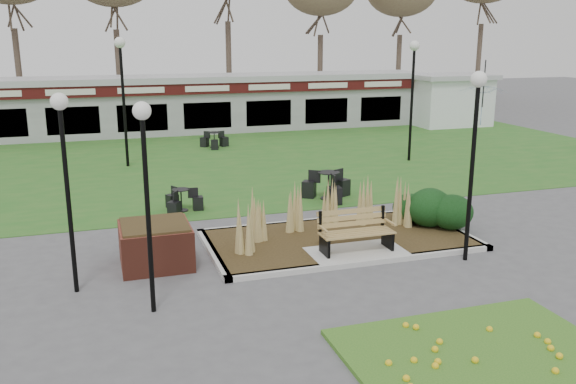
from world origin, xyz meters
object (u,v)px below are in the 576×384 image
object	(u,v)px
bistro_set_a	(181,204)
lamp_post_mid_left	(64,150)
bistro_set_b	(328,190)
brick_planter	(156,244)
service_hut	(448,99)
lamp_post_far_left	(122,73)
lamp_post_near_right	(475,125)
patio_umbrella	(482,105)
lamp_post_near_left	(145,162)
park_bench	(355,230)
food_pavilion	(202,103)
lamp_post_mid_right	(413,74)
bistro_set_c	(214,142)

from	to	relation	value
bistro_set_a	lamp_post_mid_left	bearing A→B (deg)	-118.96
bistro_set_a	bistro_set_b	distance (m)	4.49
brick_planter	service_hut	xyz separation A→B (m)	(17.90, 17.00, 0.97)
service_hut	lamp_post_far_left	xyz separation A→B (m)	(-17.85, -6.12, 2.08)
lamp_post_mid_left	lamp_post_far_left	xyz separation A→B (m)	(1.70, 11.86, 0.70)
lamp_post_near_right	patio_umbrella	distance (m)	17.06
lamp_post_near_right	bistro_set_b	distance (m)	6.50
lamp_post_near_left	patio_umbrella	xyz separation A→B (m)	(16.88, 14.35, -1.08)
lamp_post_mid_left	bistro_set_b	world-z (taller)	lamp_post_mid_left
service_hut	bistro_set_a	xyz separation A→B (m)	(-16.77, -12.95, -1.22)
lamp_post_near_left	service_hut	bearing A→B (deg)	46.76
park_bench	service_hut	bearing A→B (deg)	52.75
park_bench	food_pavilion	bearing A→B (deg)	90.00
service_hut	lamp_post_mid_right	world-z (taller)	lamp_post_mid_right
brick_planter	lamp_post_mid_left	distance (m)	3.04
park_bench	bistro_set_b	xyz separation A→B (m)	(1.22, 4.75, -0.29)
park_bench	food_pavilion	distance (m)	19.73
park_bench	lamp_post_mid_left	bearing A→B (deg)	-177.84
brick_planter	lamp_post_far_left	xyz separation A→B (m)	(0.05, 10.88, 3.05)
food_pavilion	lamp_post_mid_right	xyz separation A→B (m)	(6.49, -10.38, 1.95)
lamp_post_far_left	bistro_set_b	xyz separation A→B (m)	(5.57, -6.88, -3.23)
lamp_post_near_right	bistro_set_b	bearing A→B (deg)	99.97
bistro_set_c	bistro_set_b	bearing A→B (deg)	-80.65
lamp_post_mid_left	bistro_set_a	xyz separation A→B (m)	(2.78, 5.03, -2.60)
bistro_set_a	park_bench	bearing A→B (deg)	-55.71
brick_planter	bistro_set_a	xyz separation A→B (m)	(1.13, 4.05, -0.24)
lamp_post_mid_right	bistro_set_a	world-z (taller)	lamp_post_mid_right
park_bench	brick_planter	xyz separation A→B (m)	(-4.40, 0.75, -0.11)
patio_umbrella	bistro_set_b	bearing A→B (deg)	-143.88
food_pavilion	lamp_post_mid_left	world-z (taller)	lamp_post_mid_left
lamp_post_mid_left	bistro_set_c	bearing A→B (deg)	69.12
lamp_post_near_right	lamp_post_mid_left	size ratio (longest dim) A/B	1.08
lamp_post_near_left	patio_umbrella	distance (m)	22.18
lamp_post_near_right	bistro_set_c	size ratio (longest dim) A/B	3.25
lamp_post_near_right	park_bench	bearing A→B (deg)	154.89
park_bench	bistro_set_b	distance (m)	4.91
brick_planter	lamp_post_near_left	xyz separation A→B (m)	(-0.30, -2.35, 2.31)
brick_planter	food_pavilion	size ratio (longest dim) A/B	0.06
bistro_set_a	lamp_post_near_left	bearing A→B (deg)	-102.58
service_hut	lamp_post_near_right	xyz separation A→B (m)	(-11.26, -18.80, 1.59)
brick_planter	service_hut	world-z (taller)	service_hut
bistro_set_b	patio_umbrella	bearing A→B (deg)	36.12
park_bench	service_hut	world-z (taller)	service_hut
lamp_post_near_left	lamp_post_mid_right	distance (m)	15.66
lamp_post_far_left	bistro_set_c	distance (m)	5.93
bistro_set_c	patio_umbrella	distance (m)	12.80
food_pavilion	bistro_set_c	bearing A→B (deg)	-94.46
lamp_post_far_left	bistro_set_b	distance (m)	9.42
brick_planter	lamp_post_mid_left	bearing A→B (deg)	-149.32
lamp_post_mid_right	bistro_set_b	size ratio (longest dim) A/B	2.97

